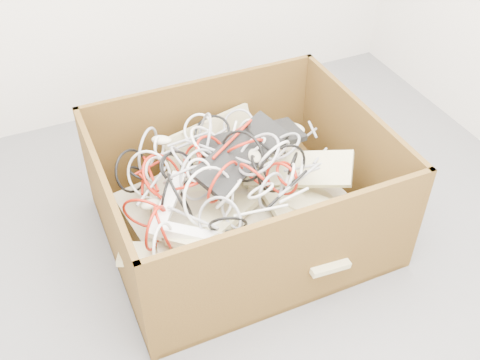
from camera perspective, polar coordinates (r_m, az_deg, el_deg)
name	(u,v)px	position (r m, az deg, el deg)	size (l,w,h in m)	color
ground	(271,273)	(2.51, 3.09, -9.28)	(3.00, 3.00, 0.00)	#5B5B5D
cardboard_box	(238,210)	(2.58, -0.15, -3.02)	(1.18, 0.98, 0.56)	#402910
keyboard_pile	(251,187)	(2.49, 1.10, -0.70)	(1.11, 0.98, 0.41)	#C1BA88
mice_scatter	(230,180)	(2.40, -0.98, -0.02)	(0.87, 0.70, 0.18)	beige
power_strip_left	(167,205)	(2.32, -7.27, -2.48)	(0.30, 0.06, 0.04)	white
power_strip_right	(195,236)	(2.23, -4.48, -5.59)	(0.28, 0.06, 0.04)	white
vga_plug	(333,157)	(2.56, 9.33, 2.30)	(0.04, 0.04, 0.02)	#0D38CA
cable_tangle	(213,171)	(2.38, -2.76, 0.94)	(1.07, 0.80, 0.42)	black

